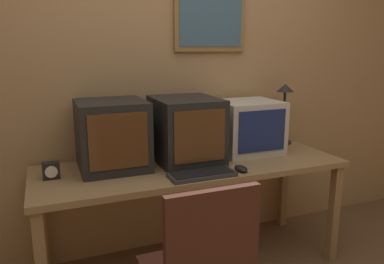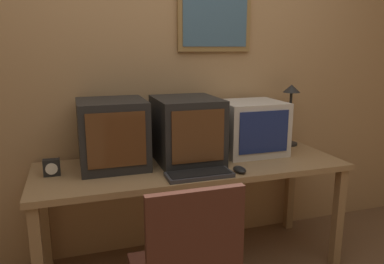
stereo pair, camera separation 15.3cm
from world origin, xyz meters
name	(u,v)px [view 1 (the left image)]	position (x,y,z in m)	size (l,w,h in m)	color
wall_back	(171,67)	(0.00, 1.40, 1.30)	(8.00, 0.08, 2.60)	tan
desk	(192,175)	(0.00, 1.01, 0.64)	(1.93, 0.67, 0.72)	#99754C
monitor_left	(112,135)	(-0.47, 1.12, 0.92)	(0.40, 0.41, 0.41)	black
monitor_center	(186,130)	(-0.01, 1.09, 0.92)	(0.39, 0.46, 0.41)	black
monitor_right	(247,127)	(0.46, 1.13, 0.90)	(0.42, 0.38, 0.36)	beige
keyboard_main	(202,174)	(-0.04, 0.77, 0.73)	(0.38, 0.16, 0.03)	#333338
mouse_near_keyboard	(241,168)	(0.22, 0.77, 0.73)	(0.07, 0.11, 0.03)	black
desk_clock	(51,171)	(-0.83, 1.05, 0.77)	(0.09, 0.06, 0.10)	black
desk_lamp	(285,103)	(0.84, 1.24, 1.03)	(0.13, 0.13, 0.45)	black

